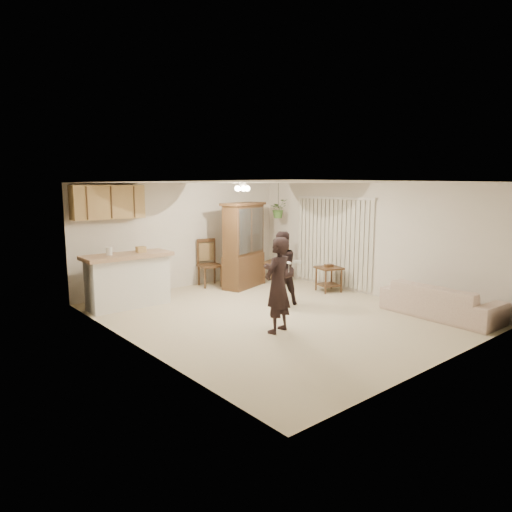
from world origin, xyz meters
TOP-DOWN VIEW (x-y plane):
  - floor at (0.00, 0.00)m, footprint 6.50×6.50m
  - ceiling at (0.00, 0.00)m, footprint 5.50×6.50m
  - wall_back at (0.00, 3.25)m, footprint 5.50×0.02m
  - wall_front at (0.00, -3.25)m, footprint 5.50×0.02m
  - wall_left at (-2.75, 0.00)m, footprint 0.02×6.50m
  - wall_right at (2.75, 0.00)m, footprint 0.02×6.50m
  - breakfast_bar at (-1.85, 2.35)m, footprint 1.60×0.55m
  - bar_top at (-1.85, 2.35)m, footprint 1.75×0.70m
  - upper_cabinets at (-1.90, 3.07)m, footprint 1.50×0.34m
  - vertical_blinds at (2.71, 0.90)m, footprint 0.06×2.30m
  - ceiling_fixture at (0.20, 1.20)m, footprint 0.36×0.36m
  - hanging_plant at (2.30, 2.40)m, footprint 0.43×0.37m
  - plant_cord at (2.30, 2.40)m, footprint 0.01×0.01m
  - sofa at (2.32, -2.08)m, footprint 0.80×1.90m
  - adult at (-0.63, -0.78)m, footprint 0.75×0.59m
  - child at (0.62, 0.49)m, footprint 0.77×0.67m
  - china_hutch at (1.08, 2.29)m, footprint 1.38×0.89m
  - side_table at (2.29, 0.65)m, footprint 0.65×0.65m
  - chair_bar at (-1.53, 2.76)m, footprint 0.51×0.51m
  - chair_hutch_left at (0.50, 2.90)m, footprint 0.60×0.60m
  - chair_hutch_right at (1.99, 2.14)m, footprint 0.68×0.68m
  - controller_adult at (-0.53, -1.14)m, footprint 0.08×0.15m
  - controller_child at (0.52, 0.15)m, footprint 0.07×0.14m

SIDE VIEW (x-z plane):
  - floor at x=0.00m, z-range 0.00..0.00m
  - chair_bar at x=-1.53m, z-range -0.21..0.74m
  - side_table at x=2.29m, z-range -0.02..0.62m
  - chair_hutch_left at x=0.50m, z-range -0.25..0.90m
  - chair_hutch_right at x=1.99m, z-range -0.26..0.92m
  - sofa at x=2.32m, z-range 0.00..0.73m
  - breakfast_bar at x=-1.85m, z-range 0.00..1.00m
  - child at x=0.62m, z-range 0.00..1.35m
  - adult at x=-0.63m, z-range 0.00..1.80m
  - controller_child at x=0.52m, z-range 0.91..0.96m
  - china_hutch at x=1.08m, z-range -0.01..2.03m
  - bar_top at x=-1.85m, z-range 1.01..1.09m
  - vertical_blinds at x=2.71m, z-range 0.05..2.15m
  - controller_adult at x=-0.53m, z-range 1.21..1.25m
  - wall_back at x=0.00m, z-range 0.00..2.50m
  - wall_front at x=0.00m, z-range 0.00..2.50m
  - wall_left at x=-2.75m, z-range 0.00..2.50m
  - wall_right at x=2.75m, z-range 0.00..2.50m
  - hanging_plant at x=2.30m, z-range 1.61..2.09m
  - upper_cabinets at x=-1.90m, z-range 1.75..2.45m
  - plant_cord at x=2.30m, z-range 1.85..2.50m
  - ceiling_fixture at x=0.20m, z-range 2.30..2.50m
  - ceiling at x=0.00m, z-range 2.49..2.51m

